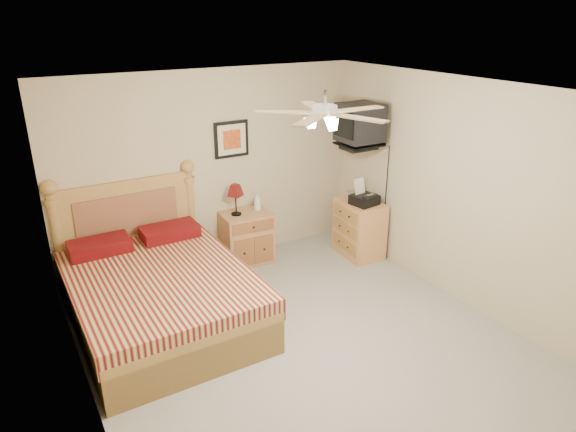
{
  "coord_description": "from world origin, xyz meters",
  "views": [
    {
      "loc": [
        -2.36,
        -3.59,
        3.12
      ],
      "look_at": [
        0.31,
        0.9,
        1.03
      ],
      "focal_mm": 32.0,
      "sensor_mm": 36.0,
      "label": 1
    }
  ],
  "objects": [
    {
      "name": "table_lamp",
      "position": [
        0.2,
        2.02,
        0.89
      ],
      "size": [
        0.27,
        0.27,
        0.41
      ],
      "primitive_type": null,
      "rotation": [
        0.0,
        0.0,
        -0.23
      ],
      "color": "maroon",
      "rests_on": "nightstand"
    },
    {
      "name": "dresser",
      "position": [
        1.73,
        1.4,
        0.39
      ],
      "size": [
        0.51,
        0.69,
        0.77
      ],
      "primitive_type": "cube",
      "rotation": [
        0.0,
        0.0,
        -0.08
      ],
      "color": "#C77948",
      "rests_on": "ground"
    },
    {
      "name": "wall_left",
      "position": [
        -2.0,
        0.0,
        1.25
      ],
      "size": [
        0.04,
        4.5,
        2.5
      ],
      "primitive_type": "cube",
      "color": "#BCAE8B",
      "rests_on": "ground"
    },
    {
      "name": "magazine_lower",
      "position": [
        1.72,
        1.62,
        0.79
      ],
      "size": [
        0.21,
        0.27,
        0.02
      ],
      "primitive_type": "imported",
      "rotation": [
        0.0,
        0.0,
        -0.03
      ],
      "color": "#AEA18B",
      "rests_on": "dresser"
    },
    {
      "name": "framed_picture",
      "position": [
        0.27,
        2.23,
        1.62
      ],
      "size": [
        0.46,
        0.04,
        0.46
      ],
      "primitive_type": "cube",
      "color": "black",
      "rests_on": "wall_back"
    },
    {
      "name": "bed",
      "position": [
        -1.11,
        1.12,
        0.72
      ],
      "size": [
        1.71,
        2.24,
        1.44
      ],
      "primitive_type": null,
      "rotation": [
        0.0,
        0.0,
        0.0
      ],
      "color": "#AF7E3B",
      "rests_on": "ground"
    },
    {
      "name": "wall_front",
      "position": [
        0.0,
        -2.25,
        1.25
      ],
      "size": [
        4.0,
        0.04,
        2.5
      ],
      "primitive_type": "cube",
      "color": "#BCAE8B",
      "rests_on": "ground"
    },
    {
      "name": "floor",
      "position": [
        0.0,
        0.0,
        0.0
      ],
      "size": [
        4.5,
        4.5,
        0.0
      ],
      "primitive_type": "plane",
      "color": "gray",
      "rests_on": "ground"
    },
    {
      "name": "ceiling",
      "position": [
        0.0,
        0.0,
        2.5
      ],
      "size": [
        4.0,
        4.5,
        0.04
      ],
      "primitive_type": "cube",
      "color": "white",
      "rests_on": "ground"
    },
    {
      "name": "nightstand",
      "position": [
        0.33,
        2.0,
        0.34
      ],
      "size": [
        0.66,
        0.52,
        0.69
      ],
      "primitive_type": "cube",
      "rotation": [
        0.0,
        0.0,
        -0.07
      ],
      "color": "#A87341",
      "rests_on": "ground"
    },
    {
      "name": "fax_machine",
      "position": [
        1.7,
        1.29,
        0.94
      ],
      "size": [
        0.35,
        0.37,
        0.33
      ],
      "primitive_type": null,
      "rotation": [
        0.0,
        0.0,
        0.14
      ],
      "color": "black",
      "rests_on": "dresser"
    },
    {
      "name": "wall_tv",
      "position": [
        1.75,
        1.34,
        1.81
      ],
      "size": [
        0.56,
        0.46,
        0.58
      ],
      "primitive_type": null,
      "color": "black",
      "rests_on": "wall_right"
    },
    {
      "name": "lotion_bottle",
      "position": [
        0.51,
        2.02,
        0.8
      ],
      "size": [
        0.12,
        0.12,
        0.24
      ],
      "primitive_type": "imported",
      "rotation": [
        0.0,
        0.0,
        -0.33
      ],
      "color": "white",
      "rests_on": "nightstand"
    },
    {
      "name": "wall_back",
      "position": [
        0.0,
        2.25,
        1.25
      ],
      "size": [
        4.0,
        0.04,
        2.5
      ],
      "primitive_type": "cube",
      "color": "#BCAE8B",
      "rests_on": "ground"
    },
    {
      "name": "magazine_upper",
      "position": [
        1.72,
        1.62,
        0.81
      ],
      "size": [
        0.23,
        0.29,
        0.02
      ],
      "primitive_type": "imported",
      "rotation": [
        0.0,
        0.0,
        -0.12
      ],
      "color": "gray",
      "rests_on": "magazine_lower"
    },
    {
      "name": "wall_right",
      "position": [
        2.0,
        0.0,
        1.25
      ],
      "size": [
        0.04,
        4.5,
        2.5
      ],
      "primitive_type": "cube",
      "color": "#BCAE8B",
      "rests_on": "ground"
    },
    {
      "name": "ceiling_fan",
      "position": [
        0.0,
        -0.2,
        2.36
      ],
      "size": [
        1.14,
        1.14,
        0.28
      ],
      "primitive_type": null,
      "color": "silver",
      "rests_on": "ceiling"
    }
  ]
}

